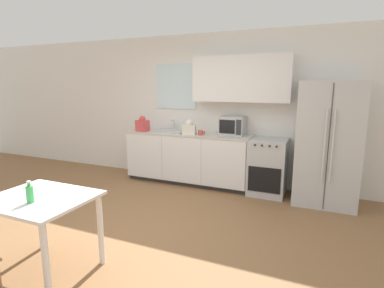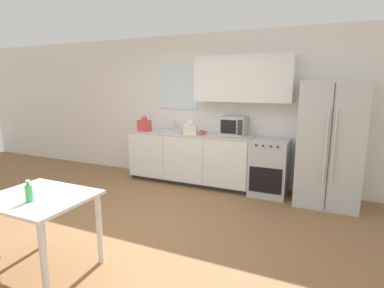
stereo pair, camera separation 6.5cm
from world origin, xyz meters
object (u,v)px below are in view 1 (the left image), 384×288
Objects in this scene: dining_table at (41,210)px; drink_bottle at (30,194)px; refrigerator at (328,144)px; microwave at (232,126)px; oven_range at (268,167)px; coffee_mug at (201,133)px.

drink_bottle reaches higher than dining_table.
refrigerator is 1.99× the size of dining_table.
microwave is 0.45× the size of dining_table.
refrigerator is at bearing -3.60° from oven_range.
refrigerator is 3.89m from dining_table.
refrigerator is 2.02m from coffee_mug.
coffee_mug is 0.13× the size of dining_table.
refrigerator reaches higher than drink_bottle.
microwave is 3.44× the size of coffee_mug.
dining_table is 4.69× the size of drink_bottle.
oven_range is 3.44m from dining_table.
microwave is at bearing 170.20° from oven_range.
oven_range is 3.56m from drink_bottle.
oven_range reaches higher than dining_table.
microwave reaches higher than drink_bottle.
refrigerator is 15.12× the size of coffee_mug.
microwave is at bearing 73.22° from dining_table.
refrigerator is 1.54m from microwave.
coffee_mug is 0.62× the size of drink_bottle.
microwave is 3.33m from dining_table.
microwave is (-1.53, 0.17, 0.17)m from refrigerator.
oven_range is 4.65× the size of drink_bottle.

